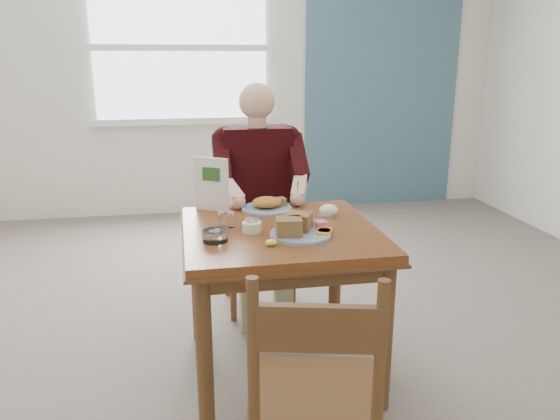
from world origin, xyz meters
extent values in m
plane|color=#645951|center=(0.00, 0.00, 0.00)|extent=(6.00, 6.00, 0.00)
plane|color=silver|center=(0.00, 3.00, 1.40)|extent=(5.50, 0.00, 5.50)
cube|color=#42677A|center=(1.60, 2.98, 1.40)|extent=(1.60, 0.02, 2.80)
ellipsoid|color=#EFF533|center=(-0.08, -0.23, 0.76)|extent=(0.05, 0.04, 0.03)
ellipsoid|color=white|center=(0.28, 0.16, 0.78)|extent=(0.10, 0.08, 0.06)
cylinder|color=silver|center=(0.26, 0.16, 0.76)|extent=(0.10, 0.10, 0.01)
cube|color=white|center=(-0.40, 2.97, 1.60)|extent=(1.60, 0.02, 1.30)
cube|color=white|center=(-0.40, 2.96, 0.92)|extent=(1.72, 0.04, 0.06)
cube|color=white|center=(-0.40, 2.96, 1.60)|extent=(1.72, 0.04, 0.06)
cube|color=brown|center=(0.00, 0.00, 0.73)|extent=(0.90, 0.90, 0.04)
cube|color=brown|center=(0.00, 0.00, 0.70)|extent=(0.92, 0.92, 0.01)
cylinder|color=brown|center=(-0.39, -0.39, 0.35)|extent=(0.07, 0.07, 0.71)
cylinder|color=brown|center=(0.39, -0.39, 0.35)|extent=(0.07, 0.07, 0.71)
cylinder|color=brown|center=(-0.39, 0.39, 0.35)|extent=(0.07, 0.07, 0.71)
cylinder|color=brown|center=(0.39, 0.39, 0.35)|extent=(0.07, 0.07, 0.71)
cube|color=brown|center=(0.00, -0.39, 0.66)|extent=(0.80, 0.03, 0.08)
cube|color=brown|center=(0.00, 0.39, 0.66)|extent=(0.80, 0.03, 0.08)
cube|color=brown|center=(-0.39, 0.00, 0.66)|extent=(0.03, 0.80, 0.08)
cube|color=brown|center=(0.39, 0.00, 0.66)|extent=(0.03, 0.80, 0.08)
cylinder|color=brown|center=(-0.18, 0.57, 0.23)|extent=(0.04, 0.04, 0.45)
cylinder|color=brown|center=(0.18, 0.57, 0.23)|extent=(0.04, 0.04, 0.45)
cylinder|color=brown|center=(-0.18, 0.93, 0.23)|extent=(0.04, 0.04, 0.45)
cylinder|color=brown|center=(0.18, 0.93, 0.23)|extent=(0.04, 0.04, 0.45)
cube|color=brown|center=(0.00, 0.75, 0.47)|extent=(0.42, 0.42, 0.03)
cylinder|color=brown|center=(-0.18, 0.93, 0.70)|extent=(0.04, 0.04, 0.50)
cylinder|color=brown|center=(0.18, 0.93, 0.70)|extent=(0.04, 0.04, 0.50)
cube|color=brown|center=(0.00, 0.93, 0.80)|extent=(0.38, 0.03, 0.14)
cylinder|color=brown|center=(-0.19, -0.68, 0.23)|extent=(0.05, 0.05, 0.45)
cube|color=brown|center=(-0.05, -0.89, 0.47)|extent=(0.51, 0.51, 0.03)
cylinder|color=brown|center=(-0.27, -1.03, 0.70)|extent=(0.04, 0.04, 0.50)
cylinder|color=brown|center=(0.08, -1.11, 0.70)|extent=(0.04, 0.04, 0.50)
cube|color=brown|center=(-0.09, -1.07, 0.80)|extent=(0.38, 0.12, 0.14)
cube|color=tan|center=(-0.10, 0.63, 0.54)|extent=(0.13, 0.38, 0.12)
cube|color=tan|center=(0.10, 0.63, 0.54)|extent=(0.13, 0.38, 0.12)
cube|color=tan|center=(-0.10, 0.45, 0.24)|extent=(0.10, 0.10, 0.48)
cube|color=tan|center=(0.10, 0.45, 0.24)|extent=(0.10, 0.10, 0.48)
cube|color=black|center=(0.00, 0.78, 0.84)|extent=(0.40, 0.22, 0.58)
sphere|color=black|center=(-0.19, 0.78, 1.06)|extent=(0.15, 0.15, 0.15)
sphere|color=black|center=(0.19, 0.78, 1.06)|extent=(0.15, 0.15, 0.15)
cylinder|color=#DFA88D|center=(0.00, 0.76, 1.15)|extent=(0.11, 0.11, 0.08)
sphere|color=#DFA88D|center=(0.00, 0.76, 1.28)|extent=(0.21, 0.21, 0.21)
cube|color=black|center=(-0.22, 0.67, 0.96)|extent=(0.09, 0.29, 0.27)
cube|color=black|center=(0.22, 0.67, 0.96)|extent=(0.09, 0.29, 0.27)
sphere|color=black|center=(-0.22, 0.55, 0.86)|extent=(0.09, 0.09, 0.09)
sphere|color=black|center=(0.22, 0.55, 0.86)|extent=(0.09, 0.09, 0.09)
cube|color=#DFA88D|center=(-0.19, 0.46, 0.82)|extent=(0.14, 0.23, 0.14)
cube|color=#DFA88D|center=(0.19, 0.46, 0.82)|extent=(0.14, 0.23, 0.14)
sphere|color=#DFA88D|center=(-0.16, 0.37, 0.79)|extent=(0.08, 0.08, 0.08)
sphere|color=#DFA88D|center=(0.16, 0.37, 0.79)|extent=(0.08, 0.08, 0.08)
cylinder|color=silver|center=(0.16, 0.37, 0.84)|extent=(0.01, 0.05, 0.12)
cylinder|color=white|center=(0.07, -0.13, 0.76)|extent=(0.33, 0.33, 0.02)
cube|color=#A47A49|center=(0.01, -0.15, 0.80)|extent=(0.12, 0.11, 0.08)
cube|color=#A47A49|center=(0.07, -0.08, 0.80)|extent=(0.15, 0.14, 0.08)
cylinder|color=orange|center=(0.17, -0.15, 0.77)|extent=(0.09, 0.09, 0.01)
cylinder|color=orange|center=(0.18, -0.13, 0.77)|extent=(0.07, 0.07, 0.01)
cylinder|color=orange|center=(0.19, -0.11, 0.77)|extent=(0.08, 0.08, 0.01)
cube|color=#E76D83|center=(0.18, -0.06, 0.78)|extent=(0.07, 0.07, 0.03)
cylinder|color=white|center=(-0.01, 0.32, 0.76)|extent=(0.30, 0.30, 0.01)
ellipsoid|color=#C2832D|center=(-0.01, 0.32, 0.79)|extent=(0.17, 0.15, 0.06)
cube|color=#A47A49|center=(0.04, 0.35, 0.78)|extent=(0.11, 0.07, 0.04)
cylinder|color=white|center=(-0.14, -0.03, 0.77)|extent=(0.10, 0.10, 0.05)
cube|color=pink|center=(-0.15, -0.03, 0.81)|extent=(0.03, 0.01, 0.02)
cube|color=#6699D8|center=(-0.12, -0.02, 0.81)|extent=(0.03, 0.02, 0.02)
cube|color=#EAD159|center=(-0.14, -0.04, 0.81)|extent=(0.03, 0.02, 0.02)
cube|color=white|center=(-0.15, -0.01, 0.81)|extent=(0.03, 0.02, 0.02)
cylinder|color=white|center=(-0.27, 0.07, 0.78)|extent=(0.04, 0.04, 0.06)
cylinder|color=silver|center=(-0.27, 0.07, 0.82)|extent=(0.04, 0.04, 0.01)
cylinder|color=white|center=(-0.23, 0.06, 0.78)|extent=(0.04, 0.04, 0.06)
cylinder|color=silver|center=(-0.23, 0.06, 0.82)|extent=(0.04, 0.04, 0.01)
cylinder|color=white|center=(-0.32, -0.13, 0.78)|extent=(0.14, 0.14, 0.05)
cylinder|color=white|center=(-0.33, -0.14, 0.79)|extent=(0.04, 0.04, 0.02)
cylinder|color=white|center=(-0.30, -0.12, 0.79)|extent=(0.04, 0.04, 0.02)
cylinder|color=white|center=(-0.31, -0.15, 0.79)|extent=(0.04, 0.04, 0.02)
cube|color=white|center=(-0.30, 0.37, 0.89)|extent=(0.17, 0.11, 0.28)
cube|color=#2D5926|center=(-0.30, 0.36, 0.95)|extent=(0.09, 0.06, 0.07)
camera|label=1|loc=(-0.44, -2.40, 1.54)|focal=35.00mm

